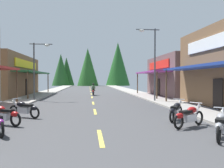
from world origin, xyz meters
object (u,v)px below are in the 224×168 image
(motorcycle_parked_left_3, at_px, (24,109))
(rider_cruising_lead, at_px, (93,90))
(motorcycle_parked_right_3, at_px, (176,110))
(motorcycle_parked_left_2, at_px, (4,114))
(motorcycle_parked_right_1, at_px, (221,125))
(streetlamp_left, at_px, (38,62))
(motorcycle_parked_right_2, at_px, (189,116))
(streetlamp_right, at_px, (152,55))

(motorcycle_parked_left_3, distance_m, rider_cruising_lead, 16.78)
(motorcycle_parked_right_3, distance_m, motorcycle_parked_left_2, 8.20)
(motorcycle_parked_right_1, distance_m, rider_cruising_lead, 21.76)
(streetlamp_left, height_order, rider_cruising_lead, streetlamp_left)
(streetlamp_left, distance_m, motorcycle_parked_right_3, 15.05)
(motorcycle_parked_left_3, bearing_deg, motorcycle_parked_right_3, -160.86)
(streetlamp_left, xyz_separation_m, rider_cruising_lead, (5.48, 6.39, -3.02))
(streetlamp_left, bearing_deg, motorcycle_parked_right_2, -54.99)
(motorcycle_parked_right_3, bearing_deg, rider_cruising_lead, 49.07)
(motorcycle_parked_left_2, bearing_deg, motorcycle_parked_right_1, -169.20)
(motorcycle_parked_left_3, bearing_deg, streetlamp_right, -110.35)
(motorcycle_parked_right_2, xyz_separation_m, motorcycle_parked_right_3, (0.08, 1.65, 0.00))
(motorcycle_parked_right_3, bearing_deg, motorcycle_parked_left_2, 130.07)
(motorcycle_parked_right_1, xyz_separation_m, motorcycle_parked_right_2, (-0.28, 1.92, 0.00))
(streetlamp_left, bearing_deg, motorcycle_parked_left_3, -81.89)
(streetlamp_left, relative_size, motorcycle_parked_left_3, 2.93)
(streetlamp_right, height_order, motorcycle_parked_right_2, streetlamp_right)
(motorcycle_parked_right_2, bearing_deg, motorcycle_parked_right_3, 55.37)
(streetlamp_left, relative_size, motorcycle_parked_right_1, 3.12)
(motorcycle_parked_right_1, relative_size, motorcycle_parked_right_3, 1.01)
(motorcycle_parked_left_3, bearing_deg, motorcycle_parked_right_2, -172.07)
(streetlamp_right, bearing_deg, motorcycle_parked_right_3, -98.20)
(motorcycle_parked_right_1, relative_size, motorcycle_parked_right_2, 0.95)
(streetlamp_right, xyz_separation_m, motorcycle_parked_right_1, (-1.11, -12.61, -3.80))
(streetlamp_right, xyz_separation_m, motorcycle_parked_right_2, (-1.39, -10.68, -3.80))
(motorcycle_parked_right_3, bearing_deg, motorcycle_parked_right_2, -145.75)
(rider_cruising_lead, bearing_deg, motorcycle_parked_right_3, -164.20)
(motorcycle_parked_left_3, bearing_deg, streetlamp_left, -51.57)
(streetlamp_right, bearing_deg, motorcycle_parked_left_2, -135.11)
(rider_cruising_lead, bearing_deg, streetlamp_right, -146.15)
(streetlamp_right, distance_m, motorcycle_parked_right_3, 9.89)
(motorcycle_parked_right_2, distance_m, motorcycle_parked_left_2, 8.20)
(streetlamp_right, relative_size, motorcycle_parked_right_1, 3.74)
(motorcycle_parked_left_3, bearing_deg, motorcycle_parked_right_1, 177.83)
(streetlamp_left, bearing_deg, motorcycle_parked_left_2, -84.92)
(motorcycle_parked_right_2, distance_m, rider_cruising_lead, 19.82)
(motorcycle_parked_right_1, relative_size, rider_cruising_lead, 0.83)
(motorcycle_parked_right_2, bearing_deg, motorcycle_parked_left_3, 125.88)
(motorcycle_parked_right_1, xyz_separation_m, rider_cruising_lead, (-3.96, 21.39, 0.17))
(streetlamp_right, relative_size, motorcycle_parked_left_3, 3.50)
(streetlamp_right, height_order, motorcycle_parked_right_3, streetlamp_right)
(motorcycle_parked_right_2, height_order, motorcycle_parked_left_2, same)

